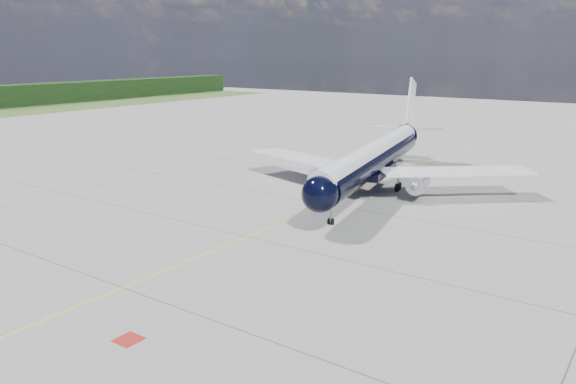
% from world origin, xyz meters
% --- Properties ---
extents(ground, '(320.00, 320.00, 0.00)m').
position_xyz_m(ground, '(0.00, 30.00, 0.00)').
color(ground, gray).
rests_on(ground, ground).
extents(taxiway_centerline, '(0.16, 160.00, 0.01)m').
position_xyz_m(taxiway_centerline, '(0.00, 25.00, 0.00)').
color(taxiway_centerline, yellow).
rests_on(taxiway_centerline, ground).
extents(red_marking, '(1.60, 1.60, 0.01)m').
position_xyz_m(red_marking, '(6.80, -10.00, 0.00)').
color(red_marking, maroon).
rests_on(red_marking, ground).
extents(main_airliner, '(38.29, 47.19, 13.73)m').
position_xyz_m(main_airliner, '(1.20, 35.19, 4.26)').
color(main_airliner, black).
rests_on(main_airliner, ground).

